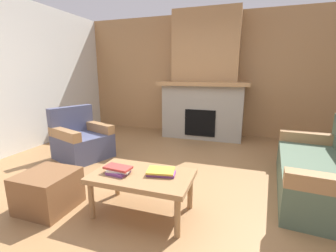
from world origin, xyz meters
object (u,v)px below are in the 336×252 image
at_px(armchair, 81,140).
at_px(ottoman, 48,190).
at_px(fireplace, 204,84).
at_px(couch, 324,171).
at_px(coffee_table, 142,179).

distance_m(armchair, ottoman, 1.57).
relative_size(fireplace, couch, 1.44).
height_order(armchair, ottoman, armchair).
relative_size(fireplace, coffee_table, 2.70).
height_order(fireplace, ottoman, fireplace).
height_order(couch, armchair, same).
xyz_separation_m(couch, coffee_table, (-1.86, -1.04, 0.09)).
distance_m(fireplace, armchair, 2.79).
bearing_deg(coffee_table, fireplace, 89.25).
xyz_separation_m(fireplace, coffee_table, (-0.04, -3.19, -0.79)).
xyz_separation_m(armchair, coffee_table, (1.67, -1.17, 0.08)).
xyz_separation_m(coffee_table, ottoman, (-0.98, -0.24, -0.18)).
relative_size(armchair, ottoman, 1.87).
relative_size(fireplace, armchair, 2.78).
bearing_deg(couch, ottoman, -155.90).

